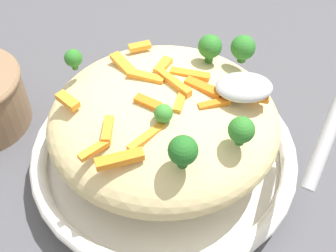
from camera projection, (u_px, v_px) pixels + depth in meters
name	position (u px, v px, depth m)	size (l,w,h in m)	color
ground_plane	(168.00, 168.00, 0.54)	(2.40, 2.40, 0.00)	#4C4C51
serving_bowl	(168.00, 156.00, 0.52)	(0.30, 0.30, 0.04)	white
pasta_mound	(168.00, 122.00, 0.48)	(0.24, 0.23, 0.09)	#DBC689
carrot_piece_0	(252.00, 95.00, 0.45)	(0.04, 0.01, 0.01)	orange
carrot_piece_1	(129.00, 66.00, 0.48)	(0.04, 0.01, 0.01)	orange
carrot_piece_2	(153.00, 102.00, 0.44)	(0.03, 0.01, 0.01)	orange
carrot_piece_3	(186.00, 99.00, 0.44)	(0.03, 0.01, 0.01)	orange
carrot_piece_4	(195.00, 74.00, 0.47)	(0.04, 0.01, 0.01)	orange
carrot_piece_5	(150.00, 77.00, 0.46)	(0.04, 0.01, 0.01)	orange
carrot_piece_6	(152.00, 137.00, 0.42)	(0.04, 0.01, 0.01)	orange
carrot_piece_7	(72.00, 101.00, 0.45)	(0.03, 0.01, 0.01)	orange
carrot_piece_8	(219.00, 104.00, 0.44)	(0.03, 0.01, 0.01)	orange
carrot_piece_9	(179.00, 83.00, 0.45)	(0.04, 0.01, 0.01)	orange
carrot_piece_10	(99.00, 150.00, 0.41)	(0.03, 0.01, 0.01)	orange
carrot_piece_11	(170.00, 66.00, 0.48)	(0.02, 0.01, 0.01)	orange
carrot_piece_12	(113.00, 130.00, 0.42)	(0.03, 0.01, 0.01)	orange
carrot_piece_13	(208.00, 87.00, 0.45)	(0.04, 0.01, 0.01)	orange
carrot_piece_14	(125.00, 159.00, 0.40)	(0.04, 0.01, 0.01)	orange
carrot_piece_15	(144.00, 46.00, 0.50)	(0.02, 0.01, 0.01)	orange
broccoli_floret_0	(214.00, 47.00, 0.48)	(0.03, 0.03, 0.03)	#296820
broccoli_floret_1	(247.00, 130.00, 0.40)	(0.02, 0.02, 0.03)	#296820
broccoli_floret_2	(173.00, 113.00, 0.42)	(0.02, 0.02, 0.02)	#377928
broccoli_floret_3	(189.00, 151.00, 0.38)	(0.03, 0.03, 0.03)	#205B1C
broccoli_floret_4	(78.00, 58.00, 0.47)	(0.02, 0.02, 0.02)	#296820
broccoli_floret_5	(247.00, 48.00, 0.48)	(0.03, 0.03, 0.03)	#296820
serving_spoon	(289.00, 86.00, 0.42)	(0.15, 0.16, 0.11)	#B7B7BC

